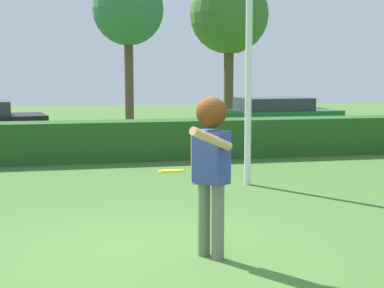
# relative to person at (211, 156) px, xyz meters

# --- Properties ---
(ground_plane) EXTENTS (60.00, 60.00, 0.00)m
(ground_plane) POSITION_rel_person_xyz_m (-0.51, 0.17, -1.14)
(ground_plane) COLOR #446B2F
(person) EXTENTS (0.56, 0.81, 1.79)m
(person) POSITION_rel_person_xyz_m (0.00, 0.00, 0.00)
(person) COLOR slate
(person) RESTS_ON ground
(frisbee) EXTENTS (0.26, 0.26, 0.05)m
(frisbee) POSITION_rel_person_xyz_m (-0.54, -0.56, -0.05)
(frisbee) COLOR yellow
(lamppost) EXTENTS (0.24, 0.24, 6.02)m
(lamppost) POSITION_rel_person_xyz_m (1.67, 3.91, 2.19)
(lamppost) COLOR silver
(lamppost) RESTS_ON ground
(hedge_row) EXTENTS (28.99, 0.90, 0.92)m
(hedge_row) POSITION_rel_person_xyz_m (-0.51, 7.36, -0.68)
(hedge_row) COLOR #26531F
(hedge_row) RESTS_ON ground
(parked_car_green) EXTENTS (4.31, 2.05, 1.25)m
(parked_car_green) POSITION_rel_person_xyz_m (4.89, 11.35, -0.45)
(parked_car_green) COLOR #1E6633
(parked_car_green) RESTS_ON ground
(oak_tree) EXTENTS (3.14, 3.14, 5.93)m
(oak_tree) POSITION_rel_person_xyz_m (4.80, 16.34, 3.17)
(oak_tree) COLOR brown
(oak_tree) RESTS_ON ground
(birch_tree) EXTENTS (2.47, 2.47, 5.46)m
(birch_tree) POSITION_rel_person_xyz_m (0.57, 14.20, 3.02)
(birch_tree) COLOR brown
(birch_tree) RESTS_ON ground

